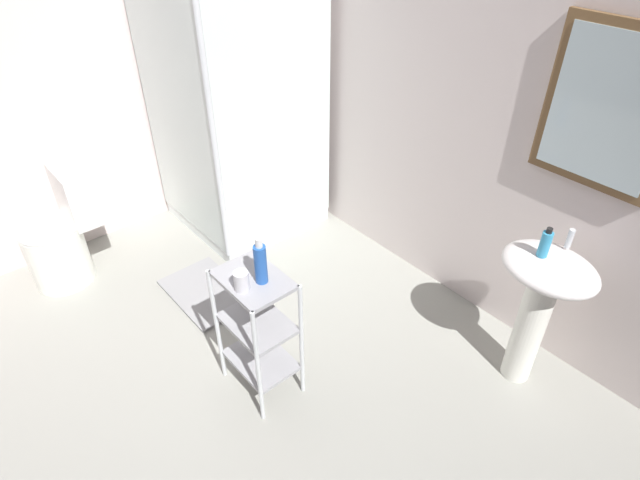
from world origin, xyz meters
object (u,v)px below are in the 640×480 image
shower_stall (239,172)px  pedestal_sink (541,295)px  hand_soap_bottle (545,243)px  bath_mat (206,292)px  toilet (61,237)px  shampoo_bottle_blue (260,263)px  rinse_cup (241,281)px  storage_cart (258,325)px

shower_stall → pedestal_sink: (2.16, 0.33, 0.12)m
shower_stall → hand_soap_bottle: 2.18m
hand_soap_bottle → bath_mat: 2.06m
toilet → shampoo_bottle_blue: (1.60, 0.47, 0.53)m
hand_soap_bottle → shampoo_bottle_blue: size_ratio=0.64×
rinse_cup → bath_mat: size_ratio=0.16×
shower_stall → shampoo_bottle_blue: bearing=-28.7°
toilet → rinse_cup: rinse_cup is taller
hand_soap_bottle → rinse_cup: hand_soap_bottle is taller
toilet → rinse_cup: bearing=13.1°
shampoo_bottle_blue → storage_cart: bearing=-155.3°
pedestal_sink → hand_soap_bottle: bearing=-147.5°
rinse_cup → toilet: bearing=-166.9°
pedestal_sink → shampoo_bottle_blue: bearing=-127.1°
toilet → rinse_cup: (1.59, 0.37, 0.47)m
storage_cart → hand_soap_bottle: bearing=52.7°
shampoo_bottle_blue → pedestal_sink: bearing=52.9°
toilet → bath_mat: size_ratio=1.27×
storage_cart → hand_soap_bottle: (0.81, 1.06, 0.44)m
shower_stall → rinse_cup: bearing=-32.0°
storage_cart → rinse_cup: size_ratio=7.73×
toilet → shampoo_bottle_blue: shampoo_bottle_blue is taller
shower_stall → storage_cart: 1.51m
shower_stall → shampoo_bottle_blue: shower_stall is taller
shower_stall → pedestal_sink: shower_stall is taller
hand_soap_bottle → bath_mat: bearing=-150.4°
pedestal_sink → rinse_cup: bearing=-125.1°
rinse_cup → shower_stall: bearing=148.0°
hand_soap_bottle → shampoo_bottle_blue: 1.29m
storage_cart → rinse_cup: 0.36m
toilet → rinse_cup: size_ratio=7.94×
shower_stall → rinse_cup: (1.34, -0.84, 0.32)m
storage_cart → shampoo_bottle_blue: shampoo_bottle_blue is taller
shampoo_bottle_blue → rinse_cup: (-0.01, -0.10, -0.06)m
storage_cart → shampoo_bottle_blue: size_ratio=3.07×
bath_mat → hand_soap_bottle: bearing=29.6°
pedestal_sink → bath_mat: 2.01m
toilet → shampoo_bottle_blue: size_ratio=3.15×
rinse_cup → bath_mat: 1.17m
hand_soap_bottle → pedestal_sink: bearing=32.5°
shower_stall → rinse_cup: shower_stall is taller
shower_stall → storage_cart: size_ratio=2.70×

